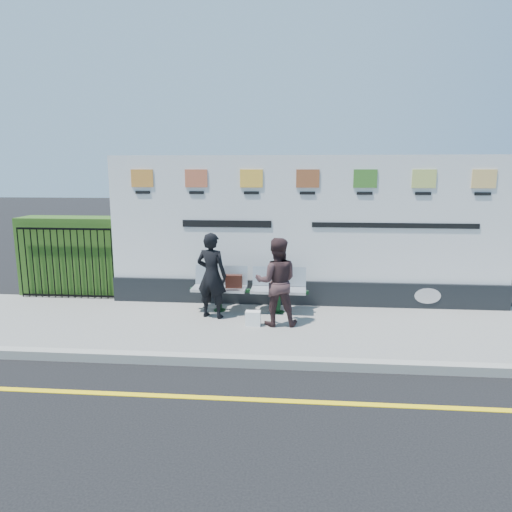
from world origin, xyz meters
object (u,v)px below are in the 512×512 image
Objects in this scene: bench at (249,300)px; woman_right at (277,282)px; woman_left at (212,275)px; billboard at (306,241)px.

woman_right reaches higher than bench.
bench is at bearing -133.38° from woman_left.
bench is at bearing -150.74° from billboard.
woman_left is at bearing -18.19° from woman_right.
woman_left is 1.25m from woman_right.
woman_left is (-1.75, -1.01, -0.50)m from billboard.
billboard is 1.52m from woman_right.
bench is 1.05m from woman_right.
bench is (-1.11, -0.62, -1.06)m from billboard.
billboard is 2.08m from woman_left.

